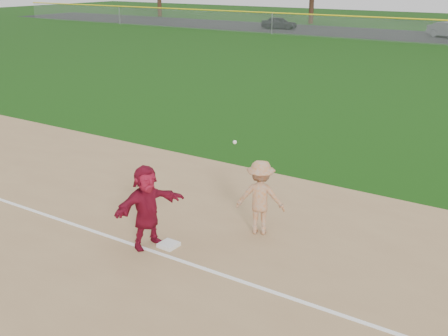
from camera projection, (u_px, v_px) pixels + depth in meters
The scene contains 6 objects.
ground at pixel (187, 242), 12.46m from camera, with size 160.00×160.00×0.00m, color #133F0C.
foul_line at pixel (164, 255), 11.82m from camera, with size 60.00×0.10×0.01m, color white.
first_base at pixel (169, 245), 12.18m from camera, with size 0.38×0.38×0.09m, color white.
base_runner at pixel (147, 207), 11.95m from camera, with size 1.70×0.54×1.84m, color maroon.
car_left at pixel (279, 23), 58.94m from camera, with size 1.50×3.72×1.27m, color black.
first_base_play at pixel (260, 197), 12.59m from camera, with size 1.27×1.03×2.25m.
Camera 1 is at (6.90, -8.89, 5.66)m, focal length 45.00 mm.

